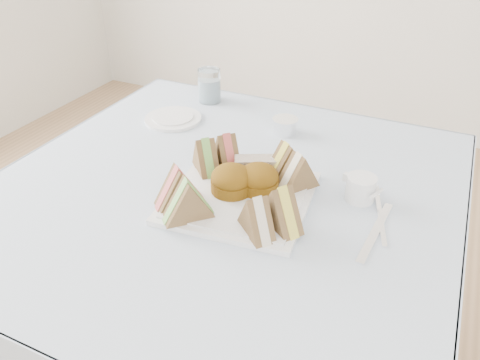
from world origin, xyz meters
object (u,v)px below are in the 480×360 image
at_px(table, 225,302).
at_px(water_glass, 209,86).
at_px(serving_plate, 240,197).
at_px(creamer_jug, 361,188).

distance_m(table, water_glass, 0.65).
height_order(serving_plate, creamer_jug, creamer_jug).
distance_m(table, serving_plate, 0.39).
relative_size(table, water_glass, 8.88).
height_order(table, water_glass, water_glass).
bearing_deg(serving_plate, creamer_jug, 19.48).
bearing_deg(serving_plate, table, 145.49).
height_order(serving_plate, water_glass, water_glass).
distance_m(serving_plate, creamer_jug, 0.26).
xyz_separation_m(serving_plate, water_glass, (-0.31, 0.45, 0.04)).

